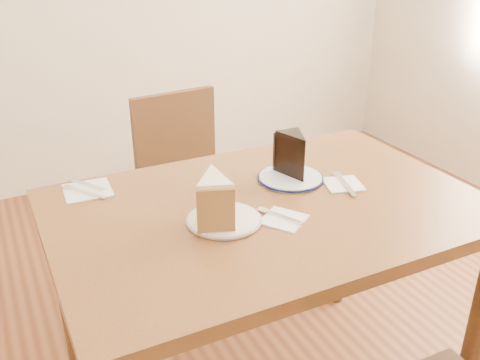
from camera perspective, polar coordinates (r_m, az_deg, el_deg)
name	(u,v)px	position (r m, az deg, el deg)	size (l,w,h in m)	color
table	(268,234)	(1.55, 2.99, -5.78)	(1.20, 0.80, 0.75)	#4D2C15
chair_far	(192,191)	(2.20, -5.15, -1.14)	(0.47, 0.47, 0.86)	#372010
plate_cream	(224,220)	(1.41, -1.71, -4.28)	(0.19, 0.19, 0.01)	white
plate_navy	(290,178)	(1.65, 5.40, 0.22)	(0.19, 0.19, 0.01)	white
carrot_cake	(214,199)	(1.38, -2.82, -1.99)	(0.09, 0.13, 0.11)	#F8E7CD
chocolate_cake	(295,157)	(1.63, 5.91, 2.44)	(0.08, 0.11, 0.12)	black
napkin_cream	(284,219)	(1.42, 4.68, -4.20)	(0.11, 0.11, 0.00)	white
napkin_navy	(343,184)	(1.64, 10.93, -0.43)	(0.11, 0.11, 0.00)	white
napkin_spare	(88,190)	(1.64, -15.96, -1.07)	(0.13, 0.13, 0.00)	white
fork_cream	(280,216)	(1.43, 4.32, -3.85)	(0.01, 0.14, 0.00)	silver
knife_navy	(345,184)	(1.63, 11.13, -0.43)	(0.02, 0.17, 0.00)	silver
fork_spare	(87,184)	(1.67, -16.03, -0.44)	(0.01, 0.14, 0.00)	silver
knife_spare	(85,192)	(1.62, -16.22, -1.25)	(0.01, 0.16, 0.00)	silver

